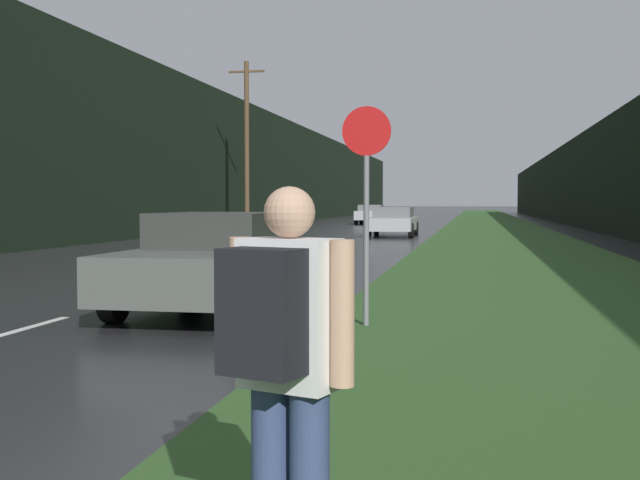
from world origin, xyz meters
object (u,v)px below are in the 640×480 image
at_px(car_passing_far, 393,221).
at_px(car_oncoming, 371,214).
at_px(stop_sign, 366,196).
at_px(hitchhiker_with_backpack, 284,362).
at_px(car_passing_near, 216,261).

xyz_separation_m(car_passing_far, car_oncoming, (-3.46, 19.11, 0.04)).
height_order(stop_sign, car_passing_far, stop_sign).
bearing_deg(stop_sign, car_oncoming, 97.25).
distance_m(stop_sign, car_passing_far, 26.40).
distance_m(hitchhiker_with_backpack, car_oncoming, 52.53).
height_order(hitchhiker_with_backpack, car_oncoming, hitchhiker_with_backpack).
distance_m(stop_sign, car_oncoming, 45.77).
xyz_separation_m(car_passing_near, car_passing_far, (0.00, 25.12, -0.03)).
bearing_deg(car_oncoming, hitchhiker_with_backpack, -83.04).
xyz_separation_m(hitchhiker_with_backpack, car_passing_near, (-2.91, 7.90, -0.22)).
height_order(car_passing_near, car_passing_far, car_passing_near).
xyz_separation_m(hitchhiker_with_backpack, car_passing_far, (-2.91, 33.03, -0.25)).
bearing_deg(stop_sign, hitchhiker_with_backpack, -84.99).
distance_m(hitchhiker_with_backpack, car_passing_near, 8.42).
relative_size(stop_sign, hitchhiker_with_backpack, 1.69).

